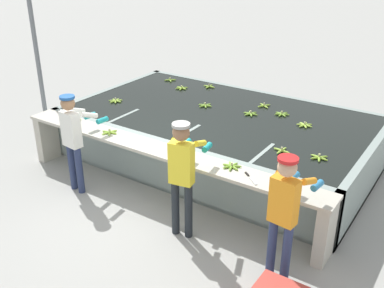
% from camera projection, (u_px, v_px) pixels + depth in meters
% --- Properties ---
extents(ground_plane, '(80.00, 80.00, 0.00)m').
position_uv_depth(ground_plane, '(152.00, 206.00, 7.05)').
color(ground_plane, '#999993').
rests_on(ground_plane, ground).
extents(wash_tank, '(5.50, 3.22, 0.91)m').
position_uv_depth(wash_tank, '(219.00, 136.00, 8.40)').
color(wash_tank, gray).
rests_on(wash_tank, ground).
extents(work_ledge, '(5.50, 0.45, 0.91)m').
position_uv_depth(work_ledge, '(159.00, 163.00, 6.93)').
color(work_ledge, '#B7B2A3').
rests_on(work_ledge, ground).
extents(worker_0, '(0.45, 0.73, 1.65)m').
position_uv_depth(worker_0, '(73.00, 134.00, 7.09)').
color(worker_0, navy).
rests_on(worker_0, ground).
extents(worker_1, '(0.48, 0.74, 1.70)m').
position_uv_depth(worker_1, '(183.00, 169.00, 5.97)').
color(worker_1, '#1E2328').
rests_on(worker_1, ground).
extents(worker_2, '(0.46, 0.74, 1.66)m').
position_uv_depth(worker_2, '(285.00, 207.00, 5.17)').
color(worker_2, navy).
rests_on(worker_2, ground).
extents(banana_bunch_floating_0, '(0.28, 0.28, 0.08)m').
position_uv_depth(banana_bunch_floating_0, '(282.00, 150.00, 6.74)').
color(banana_bunch_floating_0, '#9EC642').
rests_on(banana_bunch_floating_0, wash_tank).
extents(banana_bunch_floating_1, '(0.28, 0.27, 0.08)m').
position_uv_depth(banana_bunch_floating_1, '(205.00, 105.00, 8.53)').
color(banana_bunch_floating_1, '#75A333').
rests_on(banana_bunch_floating_1, wash_tank).
extents(banana_bunch_floating_2, '(0.28, 0.28, 0.08)m').
position_uv_depth(banana_bunch_floating_2, '(209.00, 86.00, 9.60)').
color(banana_bunch_floating_2, '#8CB738').
rests_on(banana_bunch_floating_2, wash_tank).
extents(banana_bunch_floating_3, '(0.28, 0.28, 0.08)m').
position_uv_depth(banana_bunch_floating_3, '(282.00, 114.00, 8.12)').
color(banana_bunch_floating_3, '#75A333').
rests_on(banana_bunch_floating_3, wash_tank).
extents(banana_bunch_floating_4, '(0.23, 0.23, 0.08)m').
position_uv_depth(banana_bunch_floating_4, '(170.00, 80.00, 10.04)').
color(banana_bunch_floating_4, '#7FAD33').
rests_on(banana_bunch_floating_4, wash_tank).
extents(banana_bunch_floating_5, '(0.28, 0.28, 0.08)m').
position_uv_depth(banana_bunch_floating_5, '(305.00, 125.00, 7.65)').
color(banana_bunch_floating_5, '#9EC642').
rests_on(banana_bunch_floating_5, wash_tank).
extents(banana_bunch_floating_6, '(0.28, 0.27, 0.08)m').
position_uv_depth(banana_bunch_floating_6, '(251.00, 114.00, 8.13)').
color(banana_bunch_floating_6, '#75A333').
rests_on(banana_bunch_floating_6, wash_tank).
extents(banana_bunch_floating_7, '(0.25, 0.25, 0.08)m').
position_uv_depth(banana_bunch_floating_7, '(264.00, 106.00, 8.51)').
color(banana_bunch_floating_7, '#8CB738').
rests_on(banana_bunch_floating_7, wash_tank).
extents(banana_bunch_floating_8, '(0.28, 0.28, 0.08)m').
position_uv_depth(banana_bunch_floating_8, '(116.00, 101.00, 8.77)').
color(banana_bunch_floating_8, '#93BC3D').
rests_on(banana_bunch_floating_8, wash_tank).
extents(banana_bunch_floating_9, '(0.28, 0.28, 0.08)m').
position_uv_depth(banana_bunch_floating_9, '(319.00, 157.00, 6.53)').
color(banana_bunch_floating_9, '#8CB738').
rests_on(banana_bunch_floating_9, wash_tank).
extents(banana_bunch_floating_10, '(0.28, 0.27, 0.08)m').
position_uv_depth(banana_bunch_floating_10, '(181.00, 88.00, 9.50)').
color(banana_bunch_floating_10, '#8CB738').
rests_on(banana_bunch_floating_10, wash_tank).
extents(banana_bunch_ledge_0, '(0.28, 0.28, 0.08)m').
position_uv_depth(banana_bunch_ledge_0, '(232.00, 166.00, 6.27)').
color(banana_bunch_ledge_0, '#75A333').
rests_on(banana_bunch_ledge_0, work_ledge).
extents(banana_bunch_ledge_1, '(0.28, 0.27, 0.08)m').
position_uv_depth(banana_bunch_ledge_1, '(74.00, 119.00, 7.89)').
color(banana_bunch_ledge_1, '#93BC3D').
rests_on(banana_bunch_ledge_1, work_ledge).
extents(banana_bunch_ledge_2, '(0.28, 0.28, 0.08)m').
position_uv_depth(banana_bunch_ledge_2, '(109.00, 132.00, 7.35)').
color(banana_bunch_ledge_2, '#8CB738').
rests_on(banana_bunch_ledge_2, work_ledge).
extents(knife_0, '(0.29, 0.24, 0.02)m').
position_uv_depth(knife_0, '(249.00, 176.00, 6.03)').
color(knife_0, silver).
rests_on(knife_0, work_ledge).
extents(knife_1, '(0.29, 0.24, 0.02)m').
position_uv_depth(knife_1, '(174.00, 155.00, 6.60)').
color(knife_1, silver).
rests_on(knife_1, work_ledge).
extents(support_post_left, '(0.09, 0.09, 3.20)m').
position_uv_depth(support_post_left, '(38.00, 59.00, 9.00)').
color(support_post_left, slate).
rests_on(support_post_left, ground).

